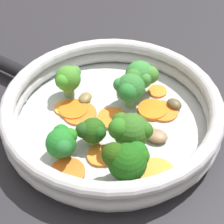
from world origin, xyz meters
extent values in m
plane|color=black|center=(0.00, 0.00, 0.00)|extent=(4.00, 4.00, 0.00)
cylinder|color=#B2B5B7|center=(0.00, 0.00, 0.01)|extent=(0.28, 0.28, 0.01)
torus|color=#B1AEB2|center=(0.00, 0.00, 0.02)|extent=(0.30, 0.30, 0.02)
torus|color=#B1AEB2|center=(0.00, 0.00, 0.04)|extent=(0.30, 0.30, 0.02)
sphere|color=#B5B5B3|center=(0.09, -0.10, 0.02)|extent=(0.01, 0.01, 0.01)
sphere|color=#B6BABA|center=(0.13, -0.03, 0.02)|extent=(0.01, 0.01, 0.01)
cylinder|color=orange|center=(0.05, -0.01, 0.01)|extent=(0.06, 0.06, 0.00)
cylinder|color=orange|center=(-0.06, 0.09, 0.01)|extent=(0.06, 0.06, 0.00)
cylinder|color=orange|center=(0.00, 0.00, 0.01)|extent=(0.06, 0.06, 0.01)
cylinder|color=orange|center=(-0.07, -0.02, 0.01)|extent=(0.06, 0.06, 0.00)
cylinder|color=orange|center=(-0.06, -0.02, 0.01)|extent=(0.06, 0.06, 0.01)
cylinder|color=orange|center=(0.01, 0.07, 0.01)|extent=(0.05, 0.05, 0.00)
cylinder|color=orange|center=(0.06, -0.02, 0.01)|extent=(0.04, 0.04, 0.01)
cylinder|color=orange|center=(0.05, 0.09, 0.01)|extent=(0.05, 0.05, 0.00)
cylinder|color=orange|center=(0.07, -0.02, 0.01)|extent=(0.04, 0.04, 0.00)
cylinder|color=orange|center=(-0.07, -0.06, 0.01)|extent=(0.04, 0.04, 0.00)
cylinder|color=#78995A|center=(0.07, -0.05, 0.02)|extent=(0.02, 0.02, 0.02)
sphere|color=#3D7C26|center=(0.07, -0.05, 0.04)|extent=(0.04, 0.04, 0.04)
sphere|color=#407D2F|center=(0.06, -0.06, 0.05)|extent=(0.02, 0.02, 0.02)
sphere|color=#3A8220|center=(0.07, -0.04, 0.05)|extent=(0.02, 0.02, 0.02)
cylinder|color=#85A95F|center=(0.02, 0.04, 0.02)|extent=(0.02, 0.02, 0.01)
sphere|color=#204C12|center=(0.02, 0.04, 0.04)|extent=(0.03, 0.03, 0.03)
sphere|color=#1E4417|center=(0.03, 0.05, 0.04)|extent=(0.02, 0.02, 0.02)
sphere|color=#22480D|center=(0.03, 0.05, 0.04)|extent=(0.02, 0.02, 0.02)
sphere|color=#184914|center=(0.01, 0.05, 0.04)|extent=(0.02, 0.02, 0.02)
cylinder|color=olive|center=(-0.04, -0.07, 0.02)|extent=(0.02, 0.02, 0.02)
sphere|color=#327A31|center=(-0.04, -0.07, 0.04)|extent=(0.04, 0.04, 0.04)
sphere|color=#3C792A|center=(-0.05, -0.06, 0.04)|extent=(0.03, 0.03, 0.03)
sphere|color=#3A7B33|center=(-0.04, -0.05, 0.04)|extent=(0.02, 0.02, 0.02)
cylinder|color=#769960|center=(-0.03, 0.05, 0.02)|extent=(0.02, 0.02, 0.02)
sphere|color=#2D5F1D|center=(-0.03, 0.05, 0.04)|extent=(0.05, 0.05, 0.05)
sphere|color=#2A681A|center=(-0.01, 0.06, 0.05)|extent=(0.03, 0.03, 0.03)
sphere|color=#2E5B19|center=(-0.01, 0.04, 0.05)|extent=(0.02, 0.02, 0.02)
sphere|color=#285717|center=(-0.04, 0.06, 0.05)|extent=(0.02, 0.02, 0.02)
cylinder|color=#638555|center=(-0.02, 0.10, 0.02)|extent=(0.01, 0.01, 0.02)
sphere|color=#184D10|center=(-0.02, 0.10, 0.05)|extent=(0.05, 0.05, 0.05)
sphere|color=#185715|center=(-0.03, 0.09, 0.05)|extent=(0.03, 0.03, 0.03)
sphere|color=#20570E|center=(-0.04, 0.09, 0.05)|extent=(0.02, 0.02, 0.02)
sphere|color=#21440C|center=(-0.01, 0.10, 0.05)|extent=(0.03, 0.03, 0.03)
cylinder|color=#7CAB66|center=(-0.02, -0.03, 0.02)|extent=(0.01, 0.01, 0.02)
sphere|color=#2C6C2C|center=(-0.02, -0.03, 0.04)|extent=(0.04, 0.04, 0.04)
sphere|color=#246A2B|center=(-0.02, -0.02, 0.05)|extent=(0.03, 0.03, 0.03)
sphere|color=#316729|center=(-0.03, -0.05, 0.05)|extent=(0.02, 0.02, 0.02)
sphere|color=#2C7536|center=(-0.01, -0.03, 0.05)|extent=(0.02, 0.02, 0.02)
cylinder|color=#678C55|center=(0.06, 0.07, 0.02)|extent=(0.02, 0.02, 0.01)
sphere|color=#1D6A21|center=(0.06, 0.07, 0.04)|extent=(0.04, 0.04, 0.04)
sphere|color=#206228|center=(0.06, 0.08, 0.04)|extent=(0.02, 0.02, 0.02)
sphere|color=#246E1C|center=(0.05, 0.06, 0.04)|extent=(0.02, 0.02, 0.02)
sphere|color=#196A1D|center=(0.06, 0.05, 0.04)|extent=(0.02, 0.02, 0.02)
ellipsoid|color=olive|center=(-0.06, 0.03, 0.02)|extent=(0.04, 0.03, 0.01)
ellipsoid|color=brown|center=(-0.09, -0.03, 0.02)|extent=(0.03, 0.03, 0.01)
ellipsoid|color=brown|center=(-0.03, 0.08, 0.02)|extent=(0.02, 0.02, 0.01)
ellipsoid|color=olive|center=(0.04, -0.04, 0.02)|extent=(0.03, 0.03, 0.01)
camera|label=1|loc=(-0.01, 0.37, 0.38)|focal=60.00mm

